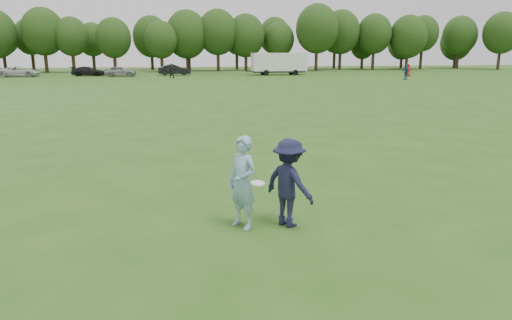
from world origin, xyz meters
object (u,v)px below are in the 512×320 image
Objects in this scene: car_c at (20,72)px; car_d at (88,71)px; player_far_b at (406,72)px; defender at (289,183)px; car_f at (174,70)px; cargo_trailer at (279,63)px; field_cone at (327,80)px; player_far_c at (408,70)px; player_far_d at (172,71)px; car_e at (120,71)px; thrower at (243,182)px.

car_d is at bearing -85.08° from car_c.
defender is at bearing -54.08° from player_far_b.
cargo_trailer reaches higher than car_f.
field_cone is at bearing -115.44° from car_d.
player_far_c is 32.33m from player_far_d.
car_f is (7.40, 2.32, 0.05)m from car_e.
defender is 0.93× the size of player_far_d.
car_d is 12.06m from car_f.
car_c is at bearing 156.68° from field_cone.
player_far_c is 0.37× the size of car_f.
car_e is at bearing -134.54° from player_far_b.
cargo_trailer is (15.23, -2.08, 1.00)m from car_f.
player_far_b is at bearing 94.98° from player_far_c.
player_far_c is at bearing -97.17° from car_e.
player_far_d is 16.59m from cargo_trailer.
player_far_b is 32.26m from car_f.
thrower is 52.22m from player_far_b.
car_d is at bearing 118.48° from player_far_d.
car_f is at bearing 135.81° from field_cone.
cargo_trailer is (-16.58, 7.66, 0.90)m from player_far_c.
player_far_d is 6.24× the size of field_cone.
cargo_trailer is at bearing -47.64° from defender.
defender is 0.37× the size of car_f.
car_e is at bearing -97.75° from car_c.
thrower reaches higher than player_far_c.
car_c is (-48.67, 15.88, -0.22)m from player_far_b.
thrower is 1.03× the size of player_far_c.
player_far_b reaches higher than car_d.
thrower is 6.01× the size of field_cone.
car_f is at bearing -69.06° from car_e.
player_far_c is at bearing 125.90° from player_far_b.
player_far_d is (-0.53, 53.10, 0.03)m from thrower.
player_far_b is 43.20m from car_d.
player_far_d is (-32.25, 2.29, 0.06)m from player_far_c.
car_e reaches higher than field_cone.
thrower is 0.97× the size of player_far_b.
cargo_trailer is (22.63, 0.24, 1.05)m from car_e.
thrower is at bearing 94.23° from player_far_c.
car_d is 1.06× the size of car_e.
car_f is (-0.09, 60.55, -0.13)m from thrower.
player_far_c is at bearing -110.37° from car_f.
car_c is 20.84m from car_f.
defender is 60.65m from car_f.
cargo_trailer reaches higher than field_cone.
thrower reaches higher than car_d.
player_far_c reaches higher than car_d.
thrower reaches higher than field_cone.
defender is 58.92m from car_e.
defender is at bearing 50.55° from thrower.
car_c reaches higher than car_d.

